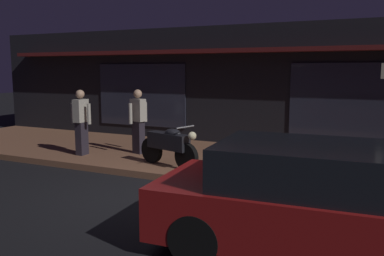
{
  "coord_description": "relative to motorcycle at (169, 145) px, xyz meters",
  "views": [
    {
      "loc": [
        3.81,
        -6.16,
        2.33
      ],
      "look_at": [
        -0.17,
        2.4,
        0.95
      ],
      "focal_mm": 37.62,
      "sensor_mm": 36.0,
      "label": 1
    }
  ],
  "objects": [
    {
      "name": "ground_plane",
      "position": [
        0.4,
        -1.68,
        -0.65
      ],
      "size": [
        60.0,
        60.0,
        0.0
      ],
      "primitive_type": "plane",
      "color": "black"
    },
    {
      "name": "sidewalk_slab",
      "position": [
        0.4,
        1.32,
        -0.57
      ],
      "size": [
        18.0,
        4.0,
        0.15
      ],
      "primitive_type": "cube",
      "color": "brown",
      "rests_on": "ground_plane"
    },
    {
      "name": "storefront_building",
      "position": [
        0.4,
        4.71,
        1.16
      ],
      "size": [
        18.0,
        3.3,
        3.6
      ],
      "color": "black",
      "rests_on": "ground_plane"
    },
    {
      "name": "motorcycle",
      "position": [
        0.0,
        0.0,
        0.0
      ],
      "size": [
        1.66,
        0.71,
        0.97
      ],
      "color": "black",
      "rests_on": "sidewalk_slab"
    },
    {
      "name": "person_photographer",
      "position": [
        -2.64,
        0.18,
        0.38
      ],
      "size": [
        0.61,
        0.38,
        1.67
      ],
      "color": "#28232D",
      "rests_on": "sidewalk_slab"
    },
    {
      "name": "person_bystander",
      "position": [
        -1.41,
        0.94,
        0.38
      ],
      "size": [
        0.42,
        0.61,
        1.67
      ],
      "color": "#28232D",
      "rests_on": "sidewalk_slab"
    },
    {
      "name": "parked_car_far",
      "position": [
        3.58,
        -2.83,
        0.06
      ],
      "size": [
        4.19,
        1.99,
        1.42
      ],
      "color": "black",
      "rests_on": "ground_plane"
    }
  ]
}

